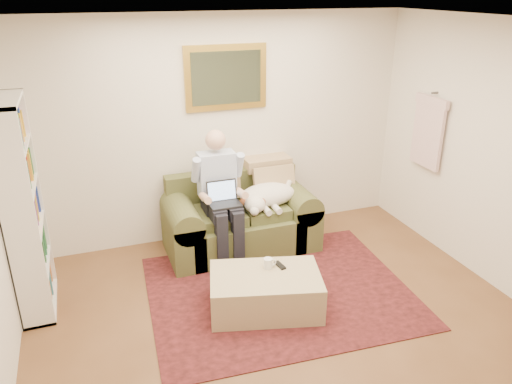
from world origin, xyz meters
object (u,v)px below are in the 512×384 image
coffee_mug (268,263)px  laptop (223,198)px  sleeping_dog (268,195)px  bookshelf (23,210)px  sofa (240,224)px  ottoman (265,292)px  seated_man (222,198)px

coffee_mug → laptop: bearing=100.1°
sleeping_dog → coffee_mug: (-0.40, -1.05, -0.23)m
coffee_mug → bookshelf: bookshelf is taller
sofa → coffee_mug: size_ratio=17.03×
bookshelf → ottoman: bearing=-21.9°
seated_man → laptop: 0.07m
seated_man → laptop: seated_man is taller
laptop → ottoman: (0.10, -1.02, -0.57)m
sofa → bookshelf: bookshelf is taller
seated_man → coffee_mug: bearing=-80.6°
ottoman → coffee_mug: coffee_mug is taller
ottoman → coffee_mug: 0.27m
sofa → coffee_mug: (-0.09, -1.13, 0.13)m
seated_man → sleeping_dog: 0.57m
laptop → bookshelf: bookshelf is taller
coffee_mug → ottoman: bearing=-121.0°
ottoman → laptop: bearing=95.4°
sofa → coffee_mug: sofa is taller
sleeping_dog → bookshelf: bookshelf is taller
sofa → sleeping_dog: size_ratio=2.43×
ottoman → sofa: bearing=82.7°
laptop → coffee_mug: (0.16, -0.91, -0.33)m
laptop → sleeping_dog: laptop is taller
sofa → seated_man: bearing=-148.5°
sleeping_dog → ottoman: size_ratio=0.69×
sofa → sleeping_dog: bearing=-15.7°
laptop → bookshelf: bearing=-173.7°
seated_man → sleeping_dog: seated_man is taller
seated_man → ottoman: bearing=-84.9°
ottoman → seated_man: bearing=95.1°
seated_man → ottoman: (0.10, -1.09, -0.53)m
laptop → ottoman: 1.17m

